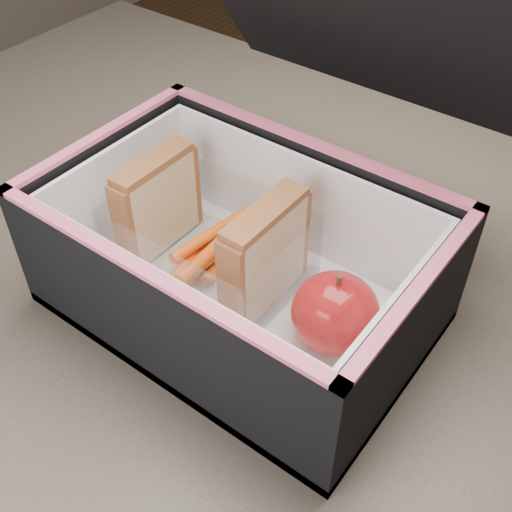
# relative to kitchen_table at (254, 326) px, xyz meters

# --- Properties ---
(kitchen_table) EXTENTS (1.20, 0.80, 0.75)m
(kitchen_table) POSITION_rel_kitchen_table_xyz_m (0.00, 0.00, 0.00)
(kitchen_table) COLOR brown
(kitchen_table) RESTS_ON ground
(lunch_bag) EXTENTS (0.33, 0.35, 0.30)m
(lunch_bag) POSITION_rel_kitchen_table_xyz_m (0.02, -0.05, 0.16)
(lunch_bag) COLOR black
(lunch_bag) RESTS_ON kitchen_table
(plastic_tub) EXTENTS (0.17, 0.12, 0.07)m
(plastic_tub) POSITION_rel_kitchen_table_xyz_m (-0.02, -0.04, 0.14)
(plastic_tub) COLOR white
(plastic_tub) RESTS_ON lunch_bag
(sandwich_left) EXTENTS (0.02, 0.09, 0.10)m
(sandwich_left) POSITION_rel_kitchen_table_xyz_m (-0.08, -0.04, 0.16)
(sandwich_left) COLOR tan
(sandwich_left) RESTS_ON plastic_tub
(sandwich_right) EXTENTS (0.03, 0.09, 0.10)m
(sandwich_right) POSITION_rel_kitchen_table_xyz_m (0.04, -0.04, 0.16)
(sandwich_right) COLOR tan
(sandwich_right) RESTS_ON plastic_tub
(carrot_sticks) EXTENTS (0.04, 0.14, 0.03)m
(carrot_sticks) POSITION_rel_kitchen_table_xyz_m (-0.02, -0.03, 0.12)
(carrot_sticks) COLOR orange
(carrot_sticks) RESTS_ON plastic_tub
(paper_napkin) EXTENTS (0.09, 0.09, 0.01)m
(paper_napkin) POSITION_rel_kitchen_table_xyz_m (0.12, -0.05, 0.11)
(paper_napkin) COLOR white
(paper_napkin) RESTS_ON lunch_bag
(red_apple) EXTENTS (0.09, 0.09, 0.08)m
(red_apple) POSITION_rel_kitchen_table_xyz_m (0.12, -0.05, 0.15)
(red_apple) COLOR maroon
(red_apple) RESTS_ON paper_napkin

